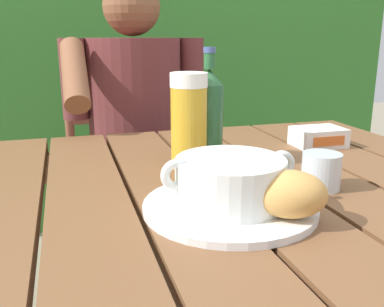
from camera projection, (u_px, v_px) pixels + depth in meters
name	position (u px, v px, depth m)	size (l,w,h in m)	color
dining_table	(168.00, 230.00, 0.84)	(1.33, 0.91, 0.77)	brown
hedge_backdrop	(51.00, 20.00, 2.42)	(3.43, 0.92, 2.39)	#34742B
chair_near_diner	(132.00, 186.00, 1.74)	(0.48, 0.45, 0.90)	brown
person_eating	(137.00, 130.00, 1.49)	(0.48, 0.47, 1.24)	brown
serving_plate	(230.00, 206.00, 0.69)	(0.28, 0.28, 0.01)	white
soup_bowl	(230.00, 180.00, 0.68)	(0.22, 0.17, 0.08)	white
bread_roll	(289.00, 194.00, 0.63)	(0.13, 0.12, 0.07)	tan
beer_glass	(189.00, 121.00, 0.89)	(0.08, 0.08, 0.20)	gold
beer_bottle	(209.00, 114.00, 0.94)	(0.06, 0.06, 0.25)	#275A31
water_glass_small	(321.00, 171.00, 0.78)	(0.07, 0.07, 0.07)	silver
butter_tub	(318.00, 137.00, 1.08)	(0.12, 0.09, 0.05)	white
table_knife	(281.00, 180.00, 0.82)	(0.14, 0.07, 0.01)	silver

